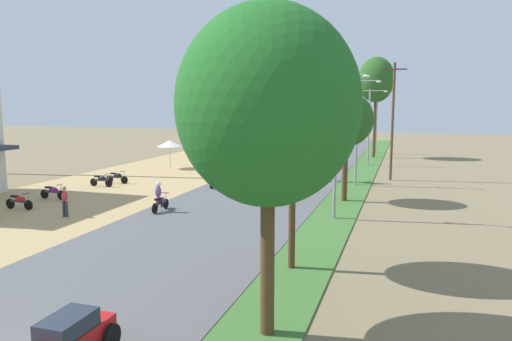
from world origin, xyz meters
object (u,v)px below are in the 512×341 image
Objects in this scene: median_tree_nearest at (268,107)px; motorbike_ahead_third at (215,176)px; median_tree_fourth at (376,80)px; pedestrian_on_shoulder at (65,200)px; vendor_umbrella at (170,143)px; streetlamp_far at (369,121)px; median_tree_third at (346,120)px; motorbike_ahead_second at (160,197)px; parked_motorbike_seventh at (117,177)px; parked_motorbike_fourth at (19,201)px; utility_pole_near at (393,120)px; motorbike_ahead_fourth at (271,165)px; median_tree_second at (293,99)px; car_sedan_silver at (283,184)px; parked_motorbike_fifth at (53,191)px; streetlamp_near at (336,135)px; streetlamp_farthest at (377,118)px; streetlamp_mid at (357,124)px; parked_motorbike_sixth at (101,180)px; car_sedan_red at (70,337)px.

median_tree_nearest is 4.61× the size of motorbike_ahead_third.
pedestrian_on_shoulder is at bearing -112.33° from median_tree_fourth.
vendor_umbrella is 18.41m from streetlamp_far.
median_tree_third reaches higher than motorbike_ahead_second.
parked_motorbike_seventh is 8.50m from vendor_umbrella.
median_tree_third is at bearing -10.88° from motorbike_ahead_third.
parked_motorbike_fourth is 26.00m from utility_pole_near.
motorbike_ahead_second is at bearing -90.14° from motorbike_ahead_third.
motorbike_ahead_fourth is (-9.48, -0.10, -3.78)m from utility_pole_near.
motorbike_ahead_fourth is at bearing -131.78° from streetlamp_far.
car_sedan_silver is at bearing 105.50° from median_tree_second.
median_tree_fourth is (17.02, 31.98, 7.70)m from parked_motorbike_fourth.
car_sedan_silver is 1.26× the size of motorbike_ahead_third.
parked_motorbike_fifth is at bearing -120.62° from median_tree_fourth.
vendor_umbrella is at bearing 121.94° from median_tree_nearest.
median_tree_nearest is at bearing -83.85° from median_tree_second.
motorbike_ahead_fourth reaches higher than parked_motorbike_seventh.
streetlamp_near is at bearing 1.08° from parked_motorbike_fifth.
streetlamp_farthest is 3.10× the size of car_sedan_silver.
motorbike_ahead_second is (-9.25, -11.86, -3.56)m from streetlamp_mid.
median_tree_second is 12.18m from motorbike_ahead_second.
parked_motorbike_sixth is 9.61m from motorbike_ahead_second.
streetlamp_far reaches higher than motorbike_ahead_fourth.
streetlamp_farthest is (17.15, 33.17, 3.59)m from parked_motorbike_fifth.
median_tree_third is 0.73× the size of utility_pole_near.
median_tree_third is 3.61× the size of motorbike_ahead_fourth.
motorbike_ahead_second is (7.70, 1.85, 0.30)m from parked_motorbike_fourth.
vendor_umbrella is 18.44m from pedestrian_on_shoulder.
streetlamp_farthest is (13.35, 36.76, 3.18)m from pedestrian_on_shoulder.
parked_motorbike_fifth is 28.12m from streetlamp_far.
median_tree_second reaches higher than streetlamp_far.
median_tree_third is at bearing 90.76° from streetlamp_near.
parked_motorbike_seventh is 10.33m from pedestrian_on_shoulder.
median_tree_third reaches higher than motorbike_ahead_fourth.
parked_motorbike_fifth is 1.00× the size of motorbike_ahead_fourth.
utility_pole_near reaches higher than streetlamp_near.
motorbike_ahead_second is (4.10, 2.54, -0.11)m from pedestrian_on_shoulder.
streetlamp_near is at bearing -53.58° from car_sedan_silver.
motorbike_ahead_fourth is (9.82, 9.31, 0.30)m from parked_motorbike_sixth.
streetlamp_far is (17.15, 21.99, 3.63)m from parked_motorbike_fifth.
vendor_umbrella is 17.30m from motorbike_ahead_second.
streetlamp_far is (0.00, 21.66, -0.15)m from streetlamp_near.
motorbike_ahead_second reaches higher than parked_motorbike_sixth.
parked_motorbike_seventh is 1.11× the size of pedestrian_on_shoulder.
motorbike_ahead_third is at bearing -106.00° from motorbike_ahead_fourth.
median_tree_second is at bearing -58.23° from motorbike_ahead_third.
parked_motorbike_seventh is 0.26× the size of streetlamp_farthest.
median_tree_fourth is at bearing 64.46° from motorbike_ahead_fourth.
parked_motorbike_fourth is 2.90m from parked_motorbike_fifth.
parked_motorbike_seventh is 25.22m from car_sedan_red.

